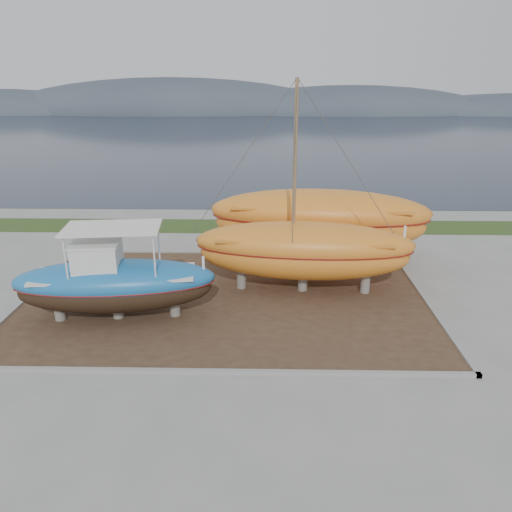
# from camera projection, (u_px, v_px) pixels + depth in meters

# --- Properties ---
(ground) EXTENTS (140.00, 140.00, 0.00)m
(ground) POSITION_uv_depth(u_px,v_px,m) (217.00, 343.00, 19.14)
(ground) COLOR gray
(ground) RESTS_ON ground
(dirt_patch) EXTENTS (18.00, 12.00, 0.06)m
(dirt_patch) POSITION_uv_depth(u_px,v_px,m) (226.00, 298.00, 22.88)
(dirt_patch) COLOR #422D1E
(dirt_patch) RESTS_ON ground
(curb_frame) EXTENTS (18.60, 12.60, 0.15)m
(curb_frame) POSITION_uv_depth(u_px,v_px,m) (226.00, 297.00, 22.87)
(curb_frame) COLOR gray
(curb_frame) RESTS_ON ground
(grass_strip) EXTENTS (44.00, 3.00, 0.08)m
(grass_strip) POSITION_uv_depth(u_px,v_px,m) (239.00, 226.00, 33.68)
(grass_strip) COLOR #284219
(grass_strip) RESTS_ON ground
(sea) EXTENTS (260.00, 100.00, 0.04)m
(sea) POSITION_uv_depth(u_px,v_px,m) (256.00, 135.00, 84.87)
(sea) COLOR #1A2435
(sea) RESTS_ON ground
(mountain_ridge) EXTENTS (200.00, 36.00, 20.00)m
(mountain_ridge) POSITION_uv_depth(u_px,v_px,m) (260.00, 112.00, 136.52)
(mountain_ridge) COLOR #333D49
(mountain_ridge) RESTS_ON ground
(blue_caique) EXTENTS (8.46, 3.45, 3.96)m
(blue_caique) POSITION_uv_depth(u_px,v_px,m) (114.00, 274.00, 20.37)
(blue_caique) COLOR #1C6DB2
(blue_caique) RESTS_ON dirt_patch
(white_dinghy) EXTENTS (4.49, 3.21, 1.27)m
(white_dinghy) POSITION_uv_depth(u_px,v_px,m) (99.00, 280.00, 23.18)
(white_dinghy) COLOR silver
(white_dinghy) RESTS_ON dirt_patch
(orange_sailboat) EXTENTS (10.30, 3.70, 9.53)m
(orange_sailboat) POSITION_uv_depth(u_px,v_px,m) (306.00, 191.00, 22.08)
(orange_sailboat) COLOR orange
(orange_sailboat) RESTS_ON dirt_patch
(orange_bare_hull) EXTENTS (11.98, 4.50, 3.84)m
(orange_bare_hull) POSITION_uv_depth(u_px,v_px,m) (319.00, 227.00, 26.78)
(orange_bare_hull) COLOR orange
(orange_bare_hull) RESTS_ON dirt_patch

